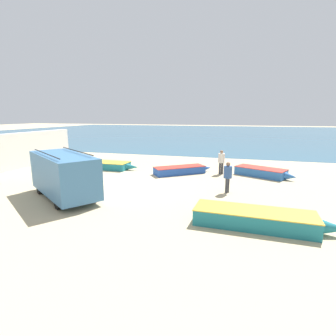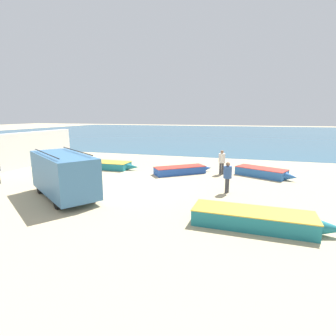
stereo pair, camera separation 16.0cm
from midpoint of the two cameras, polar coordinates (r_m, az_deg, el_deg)
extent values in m
plane|color=tan|center=(16.69, -8.02, -3.61)|extent=(200.00, 200.00, 0.00)
cube|color=#33607A|center=(67.15, 10.53, 7.61)|extent=(120.00, 80.00, 0.01)
cube|color=silver|center=(23.84, -32.12, 2.81)|extent=(0.50, 14.61, 2.89)
cube|color=teal|center=(14.77, -22.06, -1.17)|extent=(5.37, 4.53, 2.03)
cube|color=black|center=(17.36, -24.57, -1.47)|extent=(1.11, 1.56, 0.91)
cube|color=#1E232D|center=(17.08, -24.83, 2.30)|extent=(1.03, 1.47, 0.65)
cylinder|color=black|center=(16.28, -26.41, -3.86)|extent=(0.69, 0.57, 0.69)
cylinder|color=black|center=(16.72, -20.70, -3.02)|extent=(0.69, 0.57, 0.69)
cylinder|color=black|center=(13.29, -23.17, -6.86)|extent=(0.69, 0.57, 0.69)
cylinder|color=black|center=(13.83, -16.33, -5.68)|extent=(0.69, 0.57, 0.69)
cylinder|color=black|center=(14.38, -25.32, 2.84)|extent=(3.52, 2.42, 0.05)
cylinder|color=black|center=(14.82, -19.55, 3.51)|extent=(3.52, 2.42, 0.05)
cube|color=#2D66AD|center=(19.90, 19.25, -0.85)|extent=(3.67, 2.74, 0.57)
cone|color=#2D66AD|center=(19.23, 24.94, -1.70)|extent=(0.91, 0.81, 0.54)
cube|color=#B22D23|center=(19.86, 19.30, -0.23)|extent=(0.74, 1.24, 0.05)
cube|color=#B22D23|center=(19.84, 19.31, 0.01)|extent=(3.71, 2.77, 0.04)
cube|color=#1E757F|center=(22.17, -14.31, 0.61)|extent=(4.43, 1.59, 0.54)
cone|color=#1E757F|center=(20.94, -7.93, 0.23)|extent=(0.97, 0.51, 0.51)
cube|color=gold|center=(22.13, -14.34, 1.13)|extent=(0.20, 1.45, 0.05)
cube|color=gold|center=(22.12, -14.35, 1.35)|extent=(4.47, 1.60, 0.04)
cube|color=#1E757F|center=(10.99, 17.69, -10.46)|extent=(4.62, 1.65, 0.61)
cone|color=#1E757F|center=(11.35, 32.13, -11.02)|extent=(1.03, 0.62, 0.58)
cube|color=gold|center=(10.91, 17.77, -9.27)|extent=(0.25, 1.36, 0.05)
cube|color=gold|center=(10.88, 17.80, -8.85)|extent=(4.66, 1.66, 0.04)
cube|color=#234CA3|center=(19.51, 2.28, -0.51)|extent=(3.71, 3.29, 0.52)
cone|color=#234CA3|center=(20.55, 8.12, -0.01)|extent=(0.96, 0.90, 0.50)
cube|color=#B22D23|center=(19.47, 2.29, 0.05)|extent=(0.86, 1.01, 0.05)
cube|color=#B22D23|center=(19.45, 2.29, 0.30)|extent=(3.75, 3.32, 0.04)
cylinder|color=#38383D|center=(15.19, 12.62, -3.63)|extent=(0.16, 0.16, 0.85)
cylinder|color=#38383D|center=(15.03, 12.34, -3.78)|extent=(0.16, 0.16, 0.85)
cylinder|color=#335189|center=(14.93, 12.60, -0.88)|extent=(0.46, 0.46, 0.67)
sphere|color=#8C664C|center=(14.84, 12.68, 0.83)|extent=(0.23, 0.23, 0.23)
cylinder|color=#38383D|center=(19.70, 10.99, -0.09)|extent=(0.16, 0.16, 0.87)
cylinder|color=#38383D|center=(19.76, 11.49, -0.08)|extent=(0.16, 0.16, 0.87)
cylinder|color=silver|center=(19.59, 11.33, 2.14)|extent=(0.47, 0.47, 0.69)
sphere|color=#8C664C|center=(19.52, 11.38, 3.47)|extent=(0.23, 0.23, 0.23)
camera|label=1|loc=(0.08, -90.28, -0.06)|focal=28.00mm
camera|label=2|loc=(0.08, 89.72, 0.06)|focal=28.00mm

